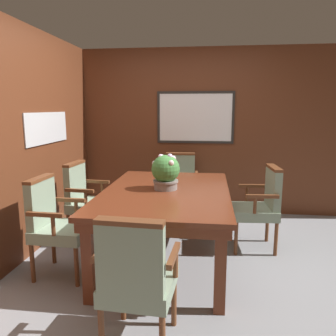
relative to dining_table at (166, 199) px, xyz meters
name	(u,v)px	position (x,y,z in m)	size (l,w,h in m)	color
ground_plane	(171,266)	(0.06, -0.13, -0.67)	(14.00, 14.00, 0.00)	gray
wall_back	(185,132)	(0.06, 1.76, 0.55)	(7.20, 0.08, 2.45)	#5B2D19
wall_left	(16,144)	(-1.52, -0.13, 0.55)	(0.08, 7.20, 2.45)	#5B2D19
dining_table	(166,199)	(0.00, 0.00, 0.00)	(1.26, 1.88, 0.76)	maroon
chair_head_near	(137,276)	(-0.02, -1.31, -0.15)	(0.52, 0.52, 0.95)	brown
chair_right_far	(260,204)	(1.01, 0.44, -0.15)	(0.52, 0.53, 0.95)	brown
chair_left_near	(55,221)	(-1.01, -0.40, -0.15)	(0.51, 0.51, 0.95)	brown
chair_left_far	(86,198)	(-1.03, 0.44, -0.15)	(0.52, 0.53, 0.95)	brown
chair_head_far	(180,184)	(0.03, 1.31, -0.15)	(0.51, 0.51, 0.95)	brown
potted_plant	(166,172)	(-0.01, 0.04, 0.27)	(0.29, 0.29, 0.37)	gray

